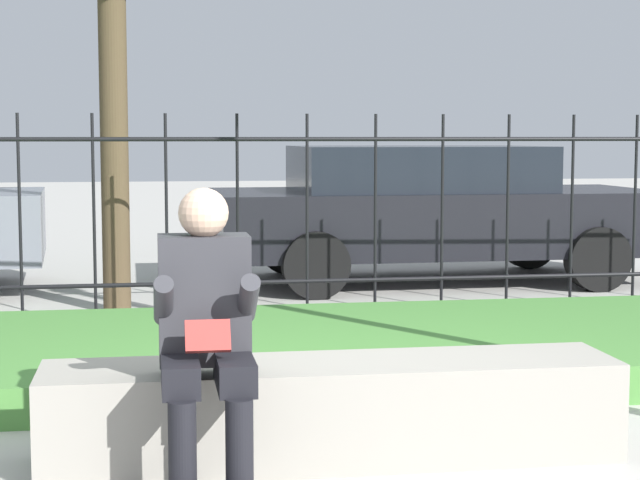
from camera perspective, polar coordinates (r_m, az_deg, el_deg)
name	(u,v)px	position (r m, az deg, el deg)	size (l,w,h in m)	color
ground_plane	(362,458)	(4.97, 2.25, -11.52)	(60.00, 60.00, 0.00)	#B2AFA8
stone_bench	(332,416)	(4.89, 0.66, -9.38)	(2.59, 0.54, 0.45)	gray
person_seated_reader	(206,327)	(4.43, -6.11, -4.63)	(0.42, 0.73, 1.25)	black
grass_berm	(303,351)	(6.77, -0.94, -5.95)	(10.68, 2.43, 0.22)	#4C893D
iron_fence	(273,215)	(8.28, -2.55, 1.36)	(8.68, 0.03, 1.63)	black
car_parked_center	(429,209)	(10.71, 5.85, 1.63)	(4.39, 2.05, 1.36)	black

